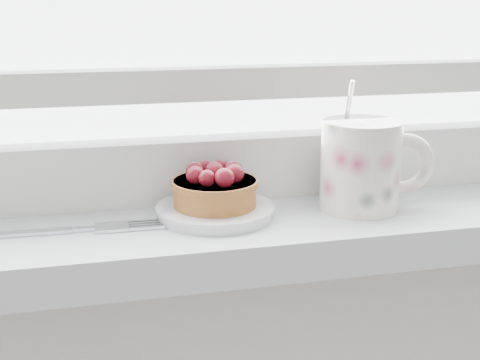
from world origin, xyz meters
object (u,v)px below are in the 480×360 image
object	(u,v)px
fork	(53,231)
floral_mug	(364,163)
saucer	(215,211)
raspberry_tart	(215,187)

from	to	relation	value
fork	floral_mug	bearing A→B (deg)	-0.04
saucer	fork	size ratio (longest dim) A/B	0.58
floral_mug	fork	world-z (taller)	floral_mug
saucer	floral_mug	world-z (taller)	floral_mug
raspberry_tart	floral_mug	bearing A→B (deg)	-3.74
saucer	fork	bearing A→B (deg)	-176.32
floral_mug	fork	bearing A→B (deg)	179.96
raspberry_tart	saucer	bearing A→B (deg)	106.83
raspberry_tart	floral_mug	world-z (taller)	floral_mug
floral_mug	fork	size ratio (longest dim) A/B	0.65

